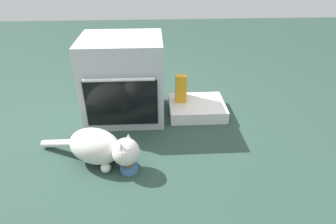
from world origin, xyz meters
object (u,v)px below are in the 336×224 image
pantry_cabinet (197,108)px  juice_carton (181,89)px  cat (101,147)px  sauce_jar (182,88)px  oven (124,79)px  food_bowl (129,167)px

pantry_cabinet → juice_carton: juice_carton is taller
cat → sauce_jar: (0.61, 0.77, 0.04)m
juice_carton → sauce_jar: juice_carton is taller
oven → cat: (-0.11, -0.63, -0.20)m
oven → food_bowl: 0.78m
food_bowl → cat: (-0.18, 0.08, 0.11)m
pantry_cabinet → cat: (-0.72, -0.62, 0.08)m
oven → cat: oven is taller
pantry_cabinet → cat: 0.96m
oven → sauce_jar: oven is taller
pantry_cabinet → juice_carton: (-0.14, 0.03, 0.17)m
sauce_jar → juice_carton: bearing=-101.7°
food_bowl → cat: cat is taller
pantry_cabinet → cat: bearing=-139.1°
pantry_cabinet → cat: size_ratio=0.65×
juice_carton → cat: bearing=-131.6°
pantry_cabinet → sauce_jar: (-0.11, 0.14, 0.12)m
oven → juice_carton: size_ratio=2.78×
sauce_jar → cat: bearing=-128.2°
food_bowl → juice_carton: size_ratio=0.48×
pantry_cabinet → cat: cat is taller
cat → juice_carton: (0.58, 0.65, 0.09)m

